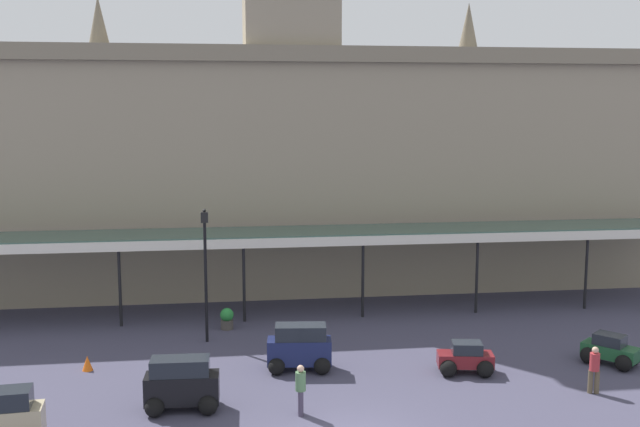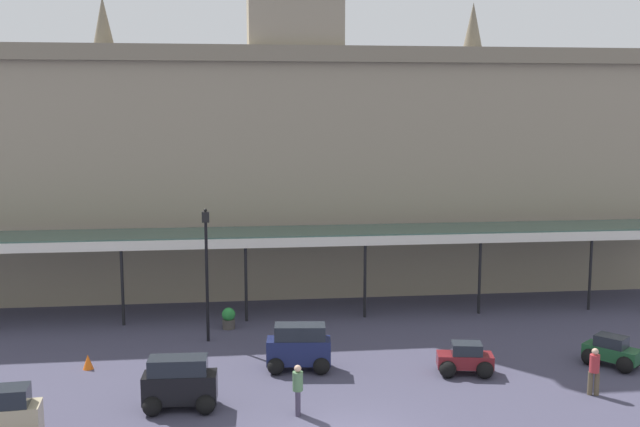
% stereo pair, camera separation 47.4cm
% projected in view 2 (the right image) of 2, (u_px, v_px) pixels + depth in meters
% --- Properties ---
extents(station_building, '(43.51, 5.86, 21.99)m').
position_uv_depth(station_building, '(294.00, 157.00, 40.29)').
color(station_building, gray).
rests_on(station_building, ground).
extents(entrance_canopy, '(39.19, 3.26, 3.98)m').
position_uv_depth(entrance_canopy, '(303.00, 234.00, 35.70)').
color(entrance_canopy, '#38564C').
rests_on(entrance_canopy, ground).
extents(car_navy_van, '(2.49, 1.76, 1.77)m').
position_uv_depth(car_navy_van, '(299.00, 349.00, 28.10)').
color(car_navy_van, '#19214C').
rests_on(car_navy_van, ground).
extents(car_green_sedan, '(2.18, 2.24, 1.19)m').
position_uv_depth(car_green_sedan, '(612.00, 353.00, 28.58)').
color(car_green_sedan, '#1E512D').
rests_on(car_green_sedan, ground).
extents(car_maroon_sedan, '(2.18, 1.75, 1.19)m').
position_uv_depth(car_maroon_sedan, '(465.00, 361.00, 27.75)').
color(car_maroon_sedan, maroon).
rests_on(car_maroon_sedan, ground).
extents(car_black_van, '(2.43, 1.65, 1.77)m').
position_uv_depth(car_black_van, '(180.00, 386.00, 24.45)').
color(car_black_van, black).
rests_on(car_black_van, ground).
extents(pedestrian_crossing_forecourt, '(0.38, 0.34, 1.67)m').
position_uv_depth(pedestrian_crossing_forecourt, '(594.00, 370.00, 25.65)').
color(pedestrian_crossing_forecourt, brown).
rests_on(pedestrian_crossing_forecourt, ground).
extents(pedestrian_near_entrance, '(0.34, 0.39, 1.67)m').
position_uv_depth(pedestrian_near_entrance, '(298.00, 388.00, 23.99)').
color(pedestrian_near_entrance, '#3F384C').
rests_on(pedestrian_near_entrance, ground).
extents(victorian_lamppost, '(0.30, 0.30, 5.69)m').
position_uv_depth(victorian_lamppost, '(207.00, 261.00, 31.21)').
color(victorian_lamppost, black).
rests_on(victorian_lamppost, ground).
extents(traffic_cone, '(0.40, 0.40, 0.57)m').
position_uv_depth(traffic_cone, '(88.00, 362.00, 28.28)').
color(traffic_cone, orange).
rests_on(traffic_cone, ground).
extents(planter_near_kerb, '(0.60, 0.60, 0.96)m').
position_uv_depth(planter_near_kerb, '(229.00, 318.00, 33.42)').
color(planter_near_kerb, '#47423D').
rests_on(planter_near_kerb, ground).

